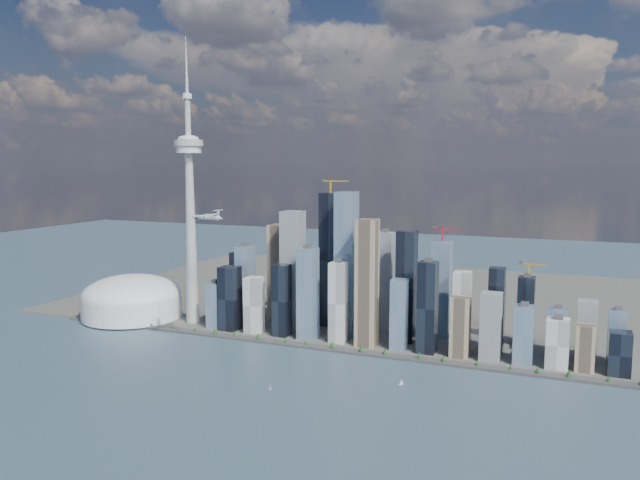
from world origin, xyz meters
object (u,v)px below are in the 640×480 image
at_px(sailboat_east, 401,383).
at_px(dome_stadium, 132,299).
at_px(airplane, 206,217).
at_px(needle_tower, 190,205).
at_px(sailboat_west, 270,388).

bearing_deg(sailboat_east, dome_stadium, 155.22).
relative_size(dome_stadium, sailboat_east, 22.03).
xyz_separation_m(dome_stadium, sailboat_east, (612.09, -166.51, -36.52)).
distance_m(dome_stadium, airplane, 375.15).
distance_m(needle_tower, sailboat_west, 467.73).
bearing_deg(dome_stadium, needle_tower, 4.09).
xyz_separation_m(needle_tower, sailboat_west, (306.17, -265.98, -232.99)).
relative_size(needle_tower, sailboat_west, 62.09).
height_order(airplane, sailboat_east, airplane).
relative_size(dome_stadium, sailboat_west, 22.56).
bearing_deg(sailboat_west, airplane, 168.68).
height_order(dome_stadium, airplane, airplane).
relative_size(airplane, sailboat_west, 7.60).
xyz_separation_m(sailboat_west, sailboat_east, (165.92, 89.47, 0.07)).
bearing_deg(needle_tower, airplane, -49.21).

